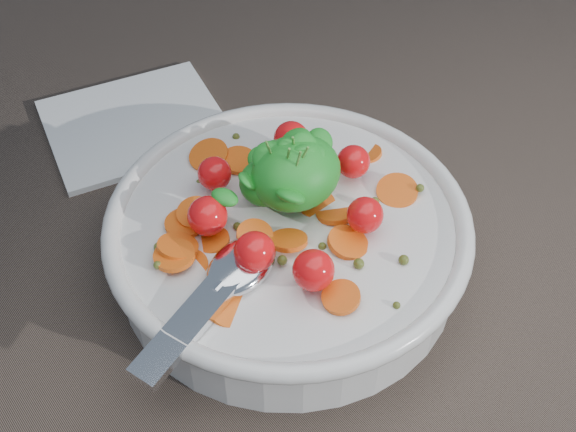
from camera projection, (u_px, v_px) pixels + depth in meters
ground at (283, 291)px, 0.57m from camera, size 6.00×6.00×0.00m
bowl at (287, 236)px, 0.56m from camera, size 0.30×0.28×0.12m
napkin at (135, 123)px, 0.70m from camera, size 0.19×0.18×0.01m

